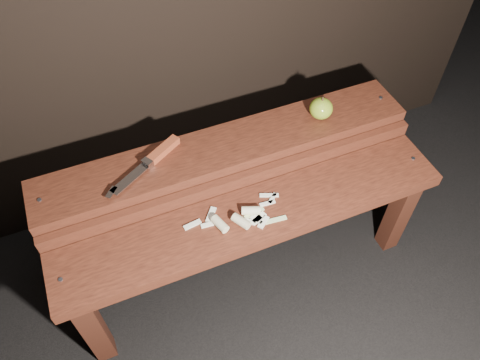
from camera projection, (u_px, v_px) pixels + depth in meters
name	position (u px, v px, depth m)	size (l,w,h in m)	color
ground	(246.00, 269.00, 1.73)	(60.00, 60.00, 0.00)	black
bench_front_tier	(255.00, 229.00, 1.42)	(1.20, 0.20, 0.42)	#34160D
bench_rear_tier	(227.00, 164.00, 1.50)	(1.20, 0.21, 0.50)	#34160D
apple	(321.00, 108.00, 1.49)	(0.08, 0.08, 0.08)	olive
knife	(155.00, 157.00, 1.39)	(0.26, 0.16, 0.03)	brown
apple_scraps	(240.00, 217.00, 1.35)	(0.30, 0.13, 0.03)	beige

